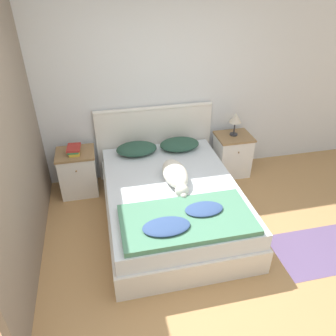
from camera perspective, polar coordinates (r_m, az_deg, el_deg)
The scene contains 14 objects.
ground_plane at distance 3.44m, azimuth 3.72°, elevation -19.43°, with size 16.00×16.00×0.00m, color tan.
wall_back at distance 4.44m, azimuth -3.35°, elevation 13.60°, with size 9.00×0.06×2.55m.
wall_side_left at distance 3.49m, azimuth -25.06°, elevation 5.06°, with size 0.06×3.10×2.55m.
bed at distance 3.95m, azimuth 0.66°, elevation -5.98°, with size 1.55×2.09×0.51m.
headboard at distance 4.67m, azimuth -2.30°, elevation 4.90°, with size 1.63×0.06×1.05m.
nightstand_left at distance 4.54m, azimuth -15.38°, elevation -0.72°, with size 0.49×0.43×0.62m.
nightstand_right at distance 4.87m, azimuth 11.08°, elevation 2.32°, with size 0.49×0.43×0.62m.
pillow_left at distance 4.40m, azimuth -5.49°, elevation 3.35°, with size 0.54×0.37×0.14m.
pillow_right at distance 4.49m, azimuth 2.01°, elevation 4.15°, with size 0.54×0.37×0.14m.
quilt at distance 3.27m, azimuth 3.17°, elevation -8.94°, with size 1.32×0.69×0.10m.
dog at distance 3.80m, azimuth 1.35°, elevation -1.24°, with size 0.28×0.80×0.19m.
book_stack at distance 4.36m, azimuth -16.07°, elevation 3.10°, with size 0.18×0.24×0.08m.
table_lamp at distance 4.65m, azimuth 11.67°, elevation 8.39°, with size 0.17×0.17×0.33m.
rug at distance 4.11m, azimuth 25.69°, elevation -12.66°, with size 1.13×0.67×0.00m.
Camera 1 is at (-0.67, -2.03, 2.70)m, focal length 35.00 mm.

